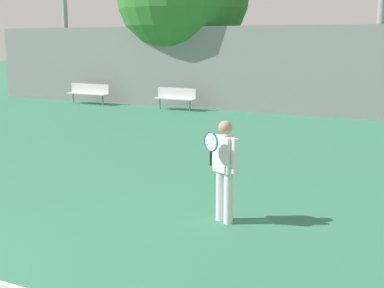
% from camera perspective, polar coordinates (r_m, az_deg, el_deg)
% --- Properties ---
extents(tennis_player, '(0.51, 0.49, 1.59)m').
position_cam_1_polar(tennis_player, '(8.17, 3.47, -2.34)').
color(tennis_player, silver).
rests_on(tennis_player, ground_plane).
extents(bench_courtside_far, '(1.72, 0.40, 0.88)m').
position_cam_1_polar(bench_courtside_far, '(21.45, -1.76, 5.11)').
color(bench_courtside_far, silver).
rests_on(bench_courtside_far, ground_plane).
extents(bench_adjacent_court, '(2.01, 0.40, 0.88)m').
position_cam_1_polar(bench_adjacent_court, '(23.84, -10.96, 5.53)').
color(bench_adjacent_court, silver).
rests_on(bench_adjacent_court, ground_plane).
extents(back_fence, '(29.30, 0.06, 3.30)m').
position_cam_1_polar(back_fence, '(20.21, 11.35, 7.67)').
color(back_fence, gray).
rests_on(back_fence, ground_plane).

